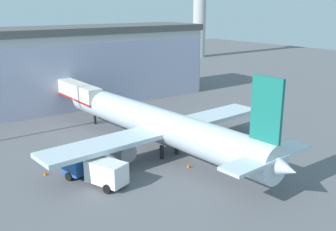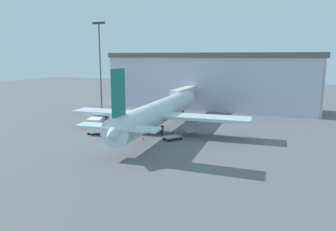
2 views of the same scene
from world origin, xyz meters
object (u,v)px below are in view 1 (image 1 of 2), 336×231
jet_bridge (75,91)px  safety_cone_wingtip (45,173)px  catering_truck (96,170)px  airplane (158,124)px  baggage_cart (207,151)px  safety_cone_nose (188,165)px

jet_bridge → safety_cone_wingtip: (-12.03, -18.03, -4.23)m
catering_truck → safety_cone_wingtip: catering_truck is taller
airplane → baggage_cart: airplane is taller
airplane → safety_cone_nose: size_ratio=70.39×
safety_cone_wingtip → baggage_cart: bearing=-19.3°
catering_truck → airplane: bearing=-90.6°
baggage_cart → safety_cone_wingtip: 18.71m
safety_cone_nose → baggage_cart: bearing=20.9°
catering_truck → baggage_cart: size_ratio=2.37×
jet_bridge → baggage_cart: size_ratio=4.49×
jet_bridge → catering_truck: bearing=160.3°
airplane → catering_truck: size_ratio=5.08×
jet_bridge → baggage_cart: jet_bridge is taller
jet_bridge → airplane: (1.65, -19.73, -1.01)m
airplane → jet_bridge: bearing=2.0°
baggage_cart → safety_cone_wingtip: bearing=-75.0°
jet_bridge → safety_cone_nose: jet_bridge is taller
jet_bridge → airplane: 19.82m
safety_cone_wingtip → catering_truck: bearing=-56.1°
catering_truck → baggage_cart: (14.22, -1.08, -0.97)m
jet_bridge → airplane: size_ratio=0.37×
baggage_cart → safety_cone_nose: baggage_cart is taller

